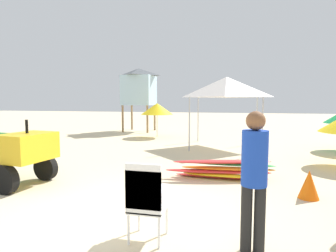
# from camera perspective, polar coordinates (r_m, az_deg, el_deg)

# --- Properties ---
(ground) EXTENTS (80.00, 80.00, 0.00)m
(ground) POSITION_cam_1_polar(r_m,az_deg,el_deg) (5.08, -11.52, -17.14)
(ground) COLOR beige
(utility_cart) EXTENTS (2.68, 1.57, 1.50)m
(utility_cart) POSITION_cam_1_polar(r_m,az_deg,el_deg) (7.59, -30.65, -4.14)
(utility_cart) COLOR #146023
(utility_cart) RESTS_ON ground
(stacked_plastic_chairs) EXTENTS (0.48, 0.48, 1.11)m
(stacked_plastic_chairs) POSITION_cam_1_polar(r_m,az_deg,el_deg) (3.89, -4.46, -13.86)
(stacked_plastic_chairs) COLOR white
(stacked_plastic_chairs) RESTS_ON ground
(surfboard_pile) EXTENTS (2.67, 0.84, 0.48)m
(surfboard_pile) POSITION_cam_1_polar(r_m,az_deg,el_deg) (7.09, 11.02, -8.53)
(surfboard_pile) COLOR red
(surfboard_pile) RESTS_ON ground
(lifeguard_near_right) EXTENTS (0.32, 0.32, 1.79)m
(lifeguard_near_right) POSITION_cam_1_polar(r_m,az_deg,el_deg) (3.69, 17.04, -8.88)
(lifeguard_near_right) COLOR black
(lifeguard_near_right) RESTS_ON ground
(popup_canopy) EXTENTS (2.68, 2.68, 2.88)m
(popup_canopy) POSITION_cam_1_polar(r_m,az_deg,el_deg) (11.81, 11.75, 7.72)
(popup_canopy) COLOR #B2B2B7
(popup_canopy) RESTS_ON ground
(lifeguard_tower) EXTENTS (1.98, 1.98, 3.88)m
(lifeguard_tower) POSITION_cam_1_polar(r_m,az_deg,el_deg) (17.67, -5.90, 7.92)
(lifeguard_tower) COLOR olive
(lifeguard_tower) RESTS_ON ground
(beach_umbrella_left) EXTENTS (1.69, 1.69, 1.78)m
(beach_umbrella_left) POSITION_cam_1_polar(r_m,az_deg,el_deg) (14.78, -2.23, 3.49)
(beach_umbrella_left) COLOR beige
(beach_umbrella_left) RESTS_ON ground
(traffic_cone_far) EXTENTS (0.39, 0.39, 0.56)m
(traffic_cone_far) POSITION_cam_1_polar(r_m,az_deg,el_deg) (6.27, 26.62, -10.52)
(traffic_cone_far) COLOR orange
(traffic_cone_far) RESTS_ON ground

